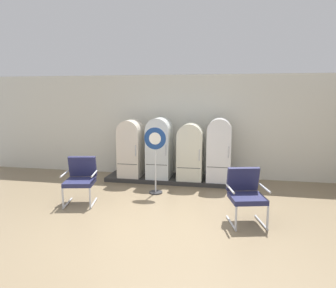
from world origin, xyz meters
TOP-DOWN VIEW (x-y plane):
  - ground at (0.00, 0.00)m, footprint 12.00×10.00m
  - back_wall at (0.00, 3.66)m, footprint 11.76×0.12m
  - display_plinth at (0.00, 3.02)m, footprint 3.66×0.95m
  - refrigerator_0 at (-1.18, 2.92)m, footprint 0.59×0.69m
  - refrigerator_1 at (-0.39, 2.92)m, footprint 0.61×0.69m
  - refrigerator_2 at (0.44, 2.89)m, footprint 0.65×0.63m
  - refrigerator_3 at (1.18, 2.94)m, footprint 0.60×0.72m
  - armchair_left at (-1.67, 0.92)m, footprint 0.76×0.81m
  - armchair_right at (1.76, 0.54)m, footprint 0.77×0.83m
  - sign_stand at (-0.25, 1.87)m, footprint 0.51×0.32m

SIDE VIEW (x-z plane):
  - ground at x=0.00m, z-range -0.05..0.00m
  - display_plinth at x=0.00m, z-range 0.00..0.11m
  - armchair_left at x=-1.67m, z-range 0.06..1.05m
  - armchair_right at x=1.76m, z-range 0.06..1.05m
  - sign_stand at x=-0.25m, z-range 0.04..1.61m
  - refrigerator_2 at x=0.44m, z-range 0.15..1.62m
  - refrigerator_0 at x=-1.18m, z-range 0.16..1.69m
  - refrigerator_1 at x=-0.39m, z-range 0.16..1.77m
  - refrigerator_3 at x=1.18m, z-range 0.16..1.78m
  - back_wall at x=0.00m, z-range 0.01..2.87m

